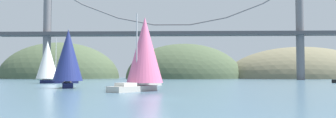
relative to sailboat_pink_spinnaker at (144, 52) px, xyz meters
The scene contains 9 objects.
ground_plane 13.88m from the sailboat_pink_spinnaker, 81.18° to the right, with size 360.00×360.00×0.00m, color #426075.
headland_left 133.12m from the sailboat_pink_spinnaker, 113.47° to the left, with size 57.42×44.00×34.70m, color #425138.
headland_right 136.96m from the sailboat_pink_spinnaker, 63.06° to the left, with size 70.99×44.00×29.95m, color #6B664C.
headland_center 122.32m from the sailboat_pink_spinnaker, 86.71° to the left, with size 55.59×44.00×33.15m, color #425138.
suspension_bridge 83.01m from the sailboat_pink_spinnaker, 88.60° to the left, with size 127.47×6.00×35.21m.
sailboat_pink_spinnaker is the anchor object (origin of this frame).
sailboat_navy_sail 13.54m from the sailboat_pink_spinnaker, 147.16° to the left, with size 5.17×7.45×8.41m.
sailboat_red_spinnaker 16.76m from the sailboat_pink_spinnaker, 97.51° to the left, with size 5.91×7.65×8.95m.
sailboat_white_mainsail 41.62m from the sailboat_pink_spinnaker, 125.87° to the left, with size 9.54×6.16×9.96m.
Camera 1 is at (1.90, -26.32, 1.90)m, focal length 36.11 mm.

